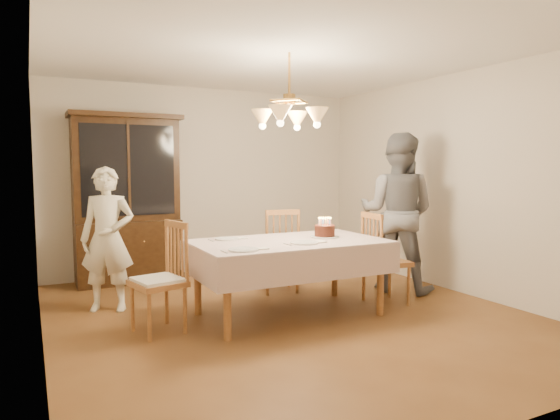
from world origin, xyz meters
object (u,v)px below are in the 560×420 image
elderly_woman (108,239)px  birthday_cake (325,232)px  china_hutch (127,202)px  chair_far_side (279,255)px  dining_table (289,248)px

elderly_woman → birthday_cake: 2.25m
china_hutch → chair_far_side: size_ratio=2.16×
dining_table → elderly_woman: (-1.60, 1.00, 0.07)m
china_hutch → elderly_woman: 1.36m
china_hutch → birthday_cake: bearing=-54.0°
dining_table → birthday_cake: (0.44, 0.03, 0.14)m
elderly_woman → china_hutch: bearing=96.0°
birthday_cake → chair_far_side: bearing=96.4°
dining_table → china_hutch: (-1.18, 2.25, 0.36)m
dining_table → china_hutch: 2.57m
china_hutch → birthday_cake: size_ratio=7.20×
elderly_woman → dining_table: bearing=-7.3°
dining_table → china_hutch: china_hutch is taller
china_hutch → elderly_woman: bearing=-108.6°
chair_far_side → dining_table: bearing=-110.7°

